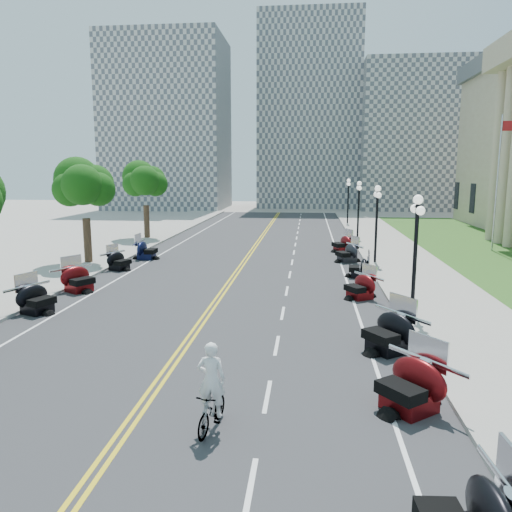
{
  "coord_description": "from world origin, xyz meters",
  "views": [
    {
      "loc": [
        4.23,
        -16.68,
        6.09
      ],
      "look_at": [
        1.76,
        6.75,
        2.0
      ],
      "focal_mm": 35.0,
      "sensor_mm": 36.0,
      "label": 1
    }
  ],
  "objects": [
    {
      "name": "ground",
      "position": [
        0.0,
        0.0,
        0.0
      ],
      "size": [
        160.0,
        160.0,
        0.0
      ],
      "primitive_type": "plane",
      "color": "gray"
    },
    {
      "name": "road",
      "position": [
        0.0,
        10.0,
        0.0
      ],
      "size": [
        16.0,
        90.0,
        0.01
      ],
      "primitive_type": "cube",
      "color": "#333335",
      "rests_on": "ground"
    },
    {
      "name": "centerline_yellow_a",
      "position": [
        -0.12,
        10.0,
        0.01
      ],
      "size": [
        0.12,
        90.0,
        0.0
      ],
      "primitive_type": "cube",
      "color": "yellow",
      "rests_on": "road"
    },
    {
      "name": "centerline_yellow_b",
      "position": [
        0.12,
        10.0,
        0.01
      ],
      "size": [
        0.12,
        90.0,
        0.0
      ],
      "primitive_type": "cube",
      "color": "yellow",
      "rests_on": "road"
    },
    {
      "name": "edge_line_north",
      "position": [
        6.4,
        10.0,
        0.01
      ],
      "size": [
        0.12,
        90.0,
        0.0
      ],
      "primitive_type": "cube",
      "color": "white",
      "rests_on": "road"
    },
    {
      "name": "edge_line_south",
      "position": [
        -6.4,
        10.0,
        0.01
      ],
      "size": [
        0.12,
        90.0,
        0.0
      ],
      "primitive_type": "cube",
      "color": "white",
      "rests_on": "road"
    },
    {
      "name": "lane_dash_4",
      "position": [
        3.2,
        -8.0,
        0.01
      ],
      "size": [
        0.12,
        2.0,
        0.0
      ],
      "primitive_type": "cube",
      "color": "white",
      "rests_on": "road"
    },
    {
      "name": "lane_dash_5",
      "position": [
        3.2,
        -4.0,
        0.01
      ],
      "size": [
        0.12,
        2.0,
        0.0
      ],
      "primitive_type": "cube",
      "color": "white",
      "rests_on": "road"
    },
    {
      "name": "lane_dash_6",
      "position": [
        3.2,
        0.0,
        0.01
      ],
      "size": [
        0.12,
        2.0,
        0.0
      ],
      "primitive_type": "cube",
      "color": "white",
      "rests_on": "road"
    },
    {
      "name": "lane_dash_7",
      "position": [
        3.2,
        4.0,
        0.01
      ],
      "size": [
        0.12,
        2.0,
        0.0
      ],
      "primitive_type": "cube",
      "color": "white",
      "rests_on": "road"
    },
    {
      "name": "lane_dash_8",
      "position": [
        3.2,
        8.0,
        0.01
      ],
      "size": [
        0.12,
        2.0,
        0.0
      ],
      "primitive_type": "cube",
      "color": "white",
      "rests_on": "road"
    },
    {
      "name": "lane_dash_9",
      "position": [
        3.2,
        12.0,
        0.01
      ],
      "size": [
        0.12,
        2.0,
        0.0
      ],
      "primitive_type": "cube",
      "color": "white",
      "rests_on": "road"
    },
    {
      "name": "lane_dash_10",
      "position": [
        3.2,
        16.0,
        0.01
      ],
      "size": [
        0.12,
        2.0,
        0.0
      ],
      "primitive_type": "cube",
      "color": "white",
      "rests_on": "road"
    },
    {
      "name": "lane_dash_11",
      "position": [
        3.2,
        20.0,
        0.01
      ],
      "size": [
        0.12,
        2.0,
        0.0
      ],
      "primitive_type": "cube",
      "color": "white",
      "rests_on": "road"
    },
    {
      "name": "lane_dash_12",
      "position": [
        3.2,
        24.0,
        0.01
      ],
      "size": [
        0.12,
        2.0,
        0.0
      ],
      "primitive_type": "cube",
      "color": "white",
      "rests_on": "road"
    },
    {
      "name": "lane_dash_13",
      "position": [
        3.2,
        28.0,
        0.01
      ],
      "size": [
        0.12,
        2.0,
        0.0
      ],
      "primitive_type": "cube",
      "color": "white",
      "rests_on": "road"
    },
    {
      "name": "lane_dash_14",
      "position": [
        3.2,
        32.0,
        0.01
      ],
      "size": [
        0.12,
        2.0,
        0.0
      ],
      "primitive_type": "cube",
      "color": "white",
      "rests_on": "road"
    },
    {
      "name": "lane_dash_15",
      "position": [
        3.2,
        36.0,
        0.01
      ],
      "size": [
        0.12,
        2.0,
        0.0
      ],
      "primitive_type": "cube",
      "color": "white",
      "rests_on": "road"
    },
    {
      "name": "lane_dash_16",
      "position": [
        3.2,
        40.0,
        0.01
      ],
      "size": [
        0.12,
        2.0,
        0.0
      ],
      "primitive_type": "cube",
      "color": "white",
      "rests_on": "road"
    },
    {
      "name": "lane_dash_17",
      "position": [
        3.2,
        44.0,
        0.01
      ],
      "size": [
        0.12,
        2.0,
        0.0
      ],
      "primitive_type": "cube",
      "color": "white",
      "rests_on": "road"
    },
    {
      "name": "lane_dash_18",
      "position": [
        3.2,
        48.0,
        0.01
      ],
      "size": [
        0.12,
        2.0,
        0.0
      ],
      "primitive_type": "cube",
      "color": "white",
      "rests_on": "road"
    },
    {
      "name": "lane_dash_19",
      "position": [
        3.2,
        52.0,
        0.01
      ],
      "size": [
        0.12,
        2.0,
        0.0
      ],
      "primitive_type": "cube",
      "color": "white",
      "rests_on": "road"
    },
    {
      "name": "sidewalk_north",
      "position": [
        10.5,
        10.0,
        0.07
      ],
      "size": [
        5.0,
        90.0,
        0.15
      ],
      "primitive_type": "cube",
      "color": "#9E9991",
      "rests_on": "ground"
    },
    {
      "name": "sidewalk_south",
      "position": [
        -10.5,
        10.0,
        0.07
      ],
      "size": [
        5.0,
        90.0,
        0.15
      ],
      "primitive_type": "cube",
      "color": "#9E9991",
      "rests_on": "ground"
    },
    {
      "name": "lawn",
      "position": [
        17.5,
        18.0,
        0.05
      ],
      "size": [
        9.0,
        60.0,
        0.1
      ],
      "primitive_type": "cube",
      "color": "#356023",
      "rests_on": "ground"
    },
    {
      "name": "distant_block_a",
      "position": [
        -18.0,
        62.0,
        13.0
      ],
      "size": [
        18.0,
        14.0,
        26.0
      ],
      "primitive_type": "cube",
      "color": "gray",
      "rests_on": "ground"
    },
    {
      "name": "distant_block_b",
      "position": [
        4.0,
        68.0,
        15.0
      ],
      "size": [
        16.0,
        12.0,
        30.0
      ],
      "primitive_type": "cube",
      "color": "gray",
      "rests_on": "ground"
    },
    {
      "name": "distant_block_c",
      "position": [
        22.0,
        65.0,
        11.0
      ],
      "size": [
        20.0,
        14.0,
        22.0
      ],
      "primitive_type": "cube",
      "color": "gray",
      "rests_on": "ground"
    },
    {
      "name": "street_lamp_2",
      "position": [
        8.6,
        4.0,
        2.6
      ],
      "size": [
        0.5,
        1.2,
        4.9
      ],
      "primitive_type": null,
      "color": "black",
      "rests_on": "sidewalk_north"
    },
    {
      "name": "street_lamp_3",
      "position": [
        8.6,
        16.0,
        2.6
      ],
      "size": [
        0.5,
        1.2,
        4.9
      ],
      "primitive_type": null,
      "color": "black",
      "rests_on": "sidewalk_north"
    },
    {
      "name": "street_lamp_4",
      "position": [
        8.6,
        28.0,
        2.6
      ],
      "size": [
        0.5,
        1.2,
        4.9
      ],
      "primitive_type": null,
      "color": "black",
      "rests_on": "sidewalk_north"
    },
    {
      "name": "street_lamp_5",
      "position": [
        8.6,
        40.0,
        2.6
      ],
      "size": [
        0.5,
        1.2,
        4.9
      ],
      "primitive_type": null,
      "color": "black",
      "rests_on": "sidewalk_north"
    },
    {
      "name": "flagpole",
      "position": [
        18.0,
        22.0,
        5.0
      ],
      "size": [
        1.1,
        0.2,
        10.0
      ],
      "primitive_type": null,
      "color": "silver",
      "rests_on": "ground"
    },
    {
      "name": "tree_3",
      "position": [
        -10.0,
        14.0,
        4.75
      ],
      "size": [
        4.8,
        4.8,
        9.2
      ],
      "primitive_type": null,
      "color": "#235619",
      "rests_on": "sidewalk_south"
    },
    {
      "name": "tree_4",
      "position": [
        -10.0,
        26.0,
        4.75
      ],
      "size": [
        4.8,
        4.8,
        9.2
      ],
      "primitive_type": null,
      "color": "#235619",
      "rests_on": "sidewalk_south"
    },
    {
      "name": "motorcycle_n_4",
      "position": [
        6.87,
        -4.41,
        0.76
      ],
      "size": [
        3.04,
        3.04,
        1.52
      ],
      "primitive_type": null,
      "rotation": [
        0.0,
        0.0,
        -0.9
      ],
      "color": "#590A0C",
      "rests_on": "road"
    },
    {
      "name": "motorcycle_n_5",
      "position": [
        6.97,
        -0.22,
        0.76
      ],
      "size": [
        3.03,
        3.03,
        1.52
      ],
      "primitive_type": null,
      "rotation": [
        0.0,
        0.0,
        -0.95
      ],
      "color": "black",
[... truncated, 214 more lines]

